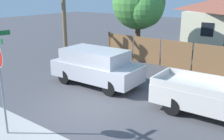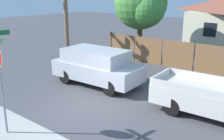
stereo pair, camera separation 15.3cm
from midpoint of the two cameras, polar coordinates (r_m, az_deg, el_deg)
name	(u,v)px [view 1 (the left image)]	position (r m, az deg, el deg)	size (l,w,h in m)	color
ground_plane	(88,111)	(10.89, -5.68, -8.78)	(80.00, 80.00, 0.00)	#47474C
wooden_fence	(192,57)	(16.60, 16.85, 2.71)	(12.93, 0.12, 1.83)	brown
oak_tree	(140,4)	(19.87, 5.90, 14.05)	(4.12, 3.93, 5.85)	brown
palm_tree	(63,3)	(18.81, -10.77, 14.20)	(2.31, 2.51, 4.64)	brown
red_suv	(96,66)	(13.54, -3.80, 0.92)	(4.77, 2.24, 1.85)	#B7B7BC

